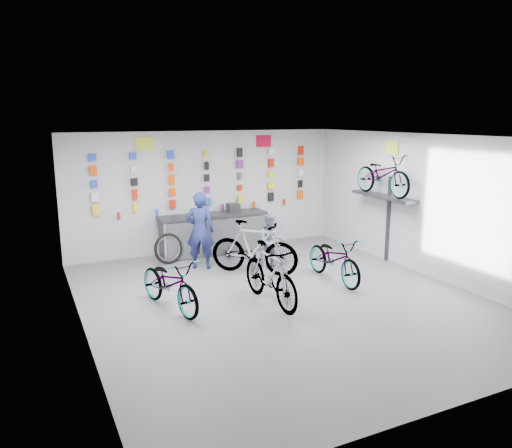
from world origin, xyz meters
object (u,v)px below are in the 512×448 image
clerk (200,231)px  bike_center (270,274)px  bike_service (254,248)px  customer (271,241)px  bike_right (334,258)px  counter (213,234)px  bike_left (170,283)px

clerk → bike_center: bearing=127.3°
bike_service → customer: size_ratio=1.57×
customer → bike_right: bearing=-43.8°
bike_right → bike_service: 1.72m
bike_center → bike_right: bearing=15.8°
counter → bike_left: bearing=-122.6°
counter → bike_center: (-0.30, -3.66, 0.07)m
customer → bike_service: bearing=-141.5°
bike_center → bike_service: bearing=71.1°
bike_center → customer: (1.02, 1.95, 0.06)m
counter → bike_service: (0.21, -1.92, 0.10)m
bike_left → clerk: bearing=43.6°
counter → customer: (0.73, -1.71, 0.13)m
counter → clerk: clerk is taller
counter → bike_service: bearing=-83.7°
bike_center → clerk: size_ratio=1.08×
bike_right → clerk: bearing=137.7°
bike_center → clerk: (-0.40, 2.63, 0.31)m
bike_service → clerk: (-0.91, 0.89, 0.28)m
bike_right → bike_service: bike_service is taller
bike_service → bike_left: bearing=162.2°
bike_center → clerk: clerk is taller
bike_center → counter: bearing=82.7°
bike_left → bike_center: (1.70, -0.54, 0.08)m
counter → bike_right: bearing=-63.9°
bike_center → customer: bearing=59.7°
bike_service → customer: bearing=-24.0°
bike_right → bike_left: bearing=-178.6°
counter → bike_center: bike_center is taller
bike_left → bike_service: 2.51m
bike_service → bike_center: bearing=-152.5°
counter → bike_service: size_ratio=1.38×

